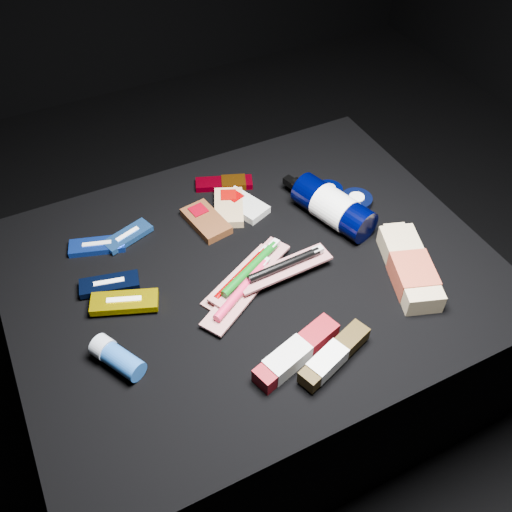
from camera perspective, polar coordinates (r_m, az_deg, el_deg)
name	(u,v)px	position (r m, az deg, el deg)	size (l,w,h in m)	color
ground	(253,372)	(1.51, -0.35, -11.49)	(3.00, 3.00, 0.00)	black
cloth_table	(252,325)	(1.34, -0.38, -6.96)	(0.98, 0.78, 0.40)	black
luna_bar_0	(97,246)	(1.27, -15.58, 0.98)	(0.13, 0.08, 0.02)	#1538AE
luna_bar_1	(128,236)	(1.27, -12.70, 1.96)	(0.12, 0.07, 0.01)	#255CB0
luna_bar_2	(109,284)	(1.18, -14.44, -2.74)	(0.12, 0.07, 0.02)	black
luna_bar_3	(125,302)	(1.14, -13.01, -4.50)	(0.14, 0.09, 0.02)	#CEB400
clif_bar_0	(205,220)	(1.28, -5.14, 3.62)	(0.08, 0.13, 0.02)	#532B15
clif_bar_1	(242,204)	(1.32, -1.38, 5.20)	(0.10, 0.13, 0.02)	#B6B7AF
clif_bar_2	(229,206)	(1.31, -2.74, 5.04)	(0.11, 0.14, 0.02)	tan
power_bar	(227,183)	(1.38, -2.89, 7.29)	(0.14, 0.09, 0.02)	maroon
lotion_bottle	(333,207)	(1.28, 7.72, 4.86)	(0.13, 0.25, 0.08)	black
cream_tin_upper	(329,191)	(1.36, 7.27, 6.46)	(0.07, 0.07, 0.02)	black
cream_tin_lower	(356,201)	(1.34, 9.99, 5.48)	(0.07, 0.07, 0.02)	black
bodywash_bottle	(410,269)	(1.20, 15.14, -1.24)	(0.14, 0.23, 0.05)	#C7B185
deodorant_stick	(117,357)	(1.06, -13.73, -9.82)	(0.09, 0.11, 0.04)	#1C4C98
toothbrush_pack_0	(242,276)	(1.16, -1.38, -1.97)	(0.20, 0.14, 0.02)	beige
toothbrush_pack_1	(243,291)	(1.13, -1.35, -3.48)	(0.21, 0.15, 0.02)	beige
toothbrush_pack_2	(251,270)	(1.15, -0.49, -1.39)	(0.21, 0.14, 0.02)	#BEB5B1
toothbrush_pack_3	(285,266)	(1.15, 2.96, -1.03)	(0.21, 0.06, 0.02)	#B4ADA9
toothpaste_carton_red	(294,355)	(1.04, 3.77, -9.85)	(0.19, 0.09, 0.04)	maroon
toothpaste_carton_green	(332,357)	(1.04, 7.61, -10.02)	(0.16, 0.09, 0.03)	#30230A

